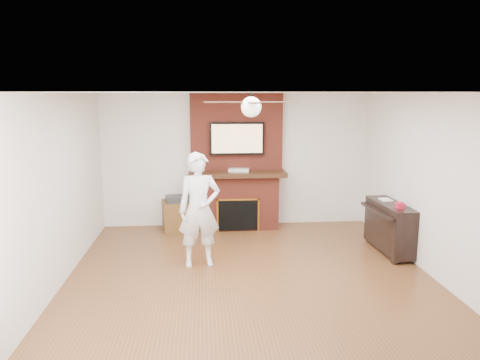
{
  "coord_description": "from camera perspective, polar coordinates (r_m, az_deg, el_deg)",
  "views": [
    {
      "loc": [
        -0.62,
        -5.99,
        2.49
      ],
      "look_at": [
        -0.07,
        0.9,
        1.21
      ],
      "focal_mm": 35.0,
      "sensor_mm": 36.0,
      "label": 1
    }
  ],
  "objects": [
    {
      "name": "piano",
      "position": [
        7.8,
        17.76,
        -5.36
      ],
      "size": [
        0.49,
        1.22,
        0.88
      ],
      "rotation": [
        0.0,
        0.0,
        0.04
      ],
      "color": "black",
      "rests_on": "ground"
    },
    {
      "name": "person",
      "position": [
        6.8,
        -5.0,
        -3.63
      ],
      "size": [
        0.66,
        0.49,
        1.67
      ],
      "primitive_type": "imported",
      "rotation": [
        0.0,
        0.0,
        0.14
      ],
      "color": "silver",
      "rests_on": "ground"
    },
    {
      "name": "cable_box",
      "position": [
        8.58,
        -0.13,
        1.23
      ],
      "size": [
        0.4,
        0.27,
        0.05
      ],
      "primitive_type": "cube",
      "rotation": [
        0.0,
        0.0,
        -0.18
      ],
      "color": "silver",
      "rests_on": "fireplace"
    },
    {
      "name": "candle_orange",
      "position": [
        8.7,
        -0.64,
        -5.67
      ],
      "size": [
        0.07,
        0.07,
        0.13
      ],
      "primitive_type": "cylinder",
      "color": "orange",
      "rests_on": "ground"
    },
    {
      "name": "candle_cream",
      "position": [
        8.74,
        0.69,
        -5.7
      ],
      "size": [
        0.08,
        0.08,
        0.1
      ],
      "primitive_type": "cylinder",
      "color": "beige",
      "rests_on": "ground"
    },
    {
      "name": "tv",
      "position": [
        8.56,
        -0.37,
        5.08
      ],
      "size": [
        1.0,
        0.08,
        0.6
      ],
      "color": "black",
      "rests_on": "fireplace"
    },
    {
      "name": "candle_blue",
      "position": [
        8.72,
        0.58,
        -5.83
      ],
      "size": [
        0.07,
        0.07,
        0.08
      ],
      "primitive_type": "cylinder",
      "color": "#2F4F8E",
      "rests_on": "ground"
    },
    {
      "name": "side_table",
      "position": [
        8.77,
        -7.56,
        -4.11
      ],
      "size": [
        0.63,
        0.63,
        0.63
      ],
      "rotation": [
        0.0,
        0.0,
        0.17
      ],
      "color": "#513517",
      "rests_on": "ground"
    },
    {
      "name": "ceiling_fan",
      "position": [
        6.03,
        1.38,
        9.0
      ],
      "size": [
        1.21,
        1.21,
        0.31
      ],
      "color": "black",
      "rests_on": "room_shell"
    },
    {
      "name": "fireplace",
      "position": [
        8.69,
        -0.39,
        0.61
      ],
      "size": [
        1.78,
        0.64,
        2.5
      ],
      "color": "maroon",
      "rests_on": "ground"
    },
    {
      "name": "room_shell",
      "position": [
        6.15,
        1.33,
        -1.12
      ],
      "size": [
        5.36,
        5.86,
        2.86
      ],
      "color": "#543118",
      "rests_on": "ground"
    },
    {
      "name": "candle_green",
      "position": [
        8.74,
        0.22,
        -5.75
      ],
      "size": [
        0.08,
        0.08,
        0.08
      ],
      "primitive_type": "cylinder",
      "color": "#396D2B",
      "rests_on": "ground"
    }
  ]
}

